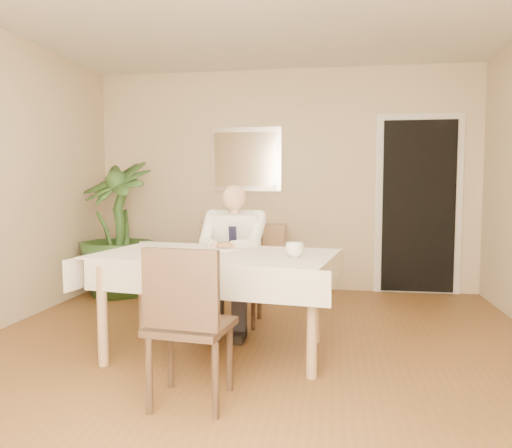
# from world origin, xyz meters

# --- Properties ---
(room) EXTENTS (5.00, 5.02, 2.60)m
(room) POSITION_xyz_m (0.00, 0.00, 1.30)
(room) COLOR brown
(room) RESTS_ON ground
(window) EXTENTS (1.34, 0.04, 1.44)m
(window) POSITION_xyz_m (0.00, -2.47, 1.45)
(window) COLOR white
(window) RESTS_ON room
(doorway) EXTENTS (0.96, 0.07, 2.10)m
(doorway) POSITION_xyz_m (1.55, 2.46, 1.00)
(doorway) COLOR white
(doorway) RESTS_ON ground
(mirror) EXTENTS (0.86, 0.04, 0.76)m
(mirror) POSITION_xyz_m (-0.45, 2.47, 1.55)
(mirror) COLOR silver
(mirror) RESTS_ON room
(dining_table) EXTENTS (1.87, 1.27, 0.75)m
(dining_table) POSITION_xyz_m (-0.26, 0.11, 0.67)
(dining_table) COLOR #A77953
(dining_table) RESTS_ON ground
(chair_far) EXTENTS (0.43, 0.43, 0.87)m
(chair_far) POSITION_xyz_m (-0.26, 0.99, 0.49)
(chair_far) COLOR #3A2618
(chair_far) RESTS_ON ground
(chair_near) EXTENTS (0.48, 0.48, 0.92)m
(chair_near) POSITION_xyz_m (-0.21, -0.81, 0.52)
(chair_near) COLOR #3A2618
(chair_near) RESTS_ON ground
(seated_man) EXTENTS (0.48, 0.72, 1.24)m
(seated_man) POSITION_xyz_m (-0.26, 0.70, 0.69)
(seated_man) COLOR white
(seated_man) RESTS_ON ground
(plate) EXTENTS (0.26, 0.26, 0.02)m
(plate) POSITION_xyz_m (-0.24, 0.31, 0.76)
(plate) COLOR white
(plate) RESTS_ON dining_table
(food) EXTENTS (0.14, 0.14, 0.06)m
(food) POSITION_xyz_m (-0.24, 0.31, 0.78)
(food) COLOR olive
(food) RESTS_ON dining_table
(knife) EXTENTS (0.01, 0.13, 0.01)m
(knife) POSITION_xyz_m (-0.20, 0.25, 0.78)
(knife) COLOR silver
(knife) RESTS_ON dining_table
(fork) EXTENTS (0.01, 0.13, 0.01)m
(fork) POSITION_xyz_m (-0.28, 0.25, 0.78)
(fork) COLOR silver
(fork) RESTS_ON dining_table
(coffee_mug) EXTENTS (0.16, 0.16, 0.10)m
(coffee_mug) POSITION_xyz_m (0.33, -0.01, 0.80)
(coffee_mug) COLOR white
(coffee_mug) RESTS_ON dining_table
(sideboard) EXTENTS (1.00, 0.40, 0.79)m
(sideboard) POSITION_xyz_m (-0.45, 2.32, 0.39)
(sideboard) COLOR #A77953
(sideboard) RESTS_ON ground
(photo_frame_left) EXTENTS (0.10, 0.02, 0.14)m
(photo_frame_left) POSITION_xyz_m (-0.94, 2.39, 0.86)
(photo_frame_left) COLOR silver
(photo_frame_left) RESTS_ON sideboard
(photo_frame_center) EXTENTS (0.10, 0.02, 0.14)m
(photo_frame_center) POSITION_xyz_m (-0.59, 2.39, 0.86)
(photo_frame_center) COLOR silver
(photo_frame_center) RESTS_ON sideboard
(photo_frame_right) EXTENTS (0.10, 0.02, 0.14)m
(photo_frame_right) POSITION_xyz_m (-0.39, 2.36, 0.86)
(photo_frame_right) COLOR silver
(photo_frame_right) RESTS_ON sideboard
(potted_palm) EXTENTS (1.12, 1.12, 1.51)m
(potted_palm) POSITION_xyz_m (-1.81, 1.85, 0.75)
(potted_palm) COLOR #2A4C1E
(potted_palm) RESTS_ON ground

